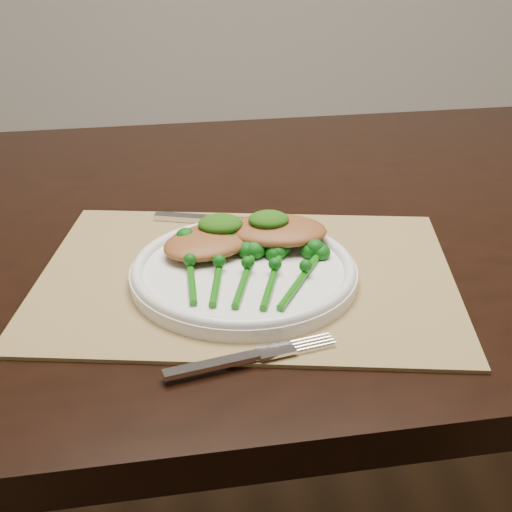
{
  "coord_description": "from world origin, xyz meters",
  "views": [
    {
      "loc": [
        0.01,
        -1.04,
        1.15
      ],
      "look_at": [
        0.04,
        -0.33,
        0.78
      ],
      "focal_mm": 50.0,
      "sensor_mm": 36.0,
      "label": 1
    }
  ],
  "objects_px": {
    "dining_table": "(290,423)",
    "dinner_plate": "(244,271)",
    "placemat": "(247,276)",
    "broccolini_bundle": "(245,277)",
    "chicken_fillet_left": "(211,241)"
  },
  "relations": [
    {
      "from": "dining_table",
      "to": "dinner_plate",
      "type": "height_order",
      "value": "dinner_plate"
    },
    {
      "from": "dining_table",
      "to": "placemat",
      "type": "relative_size",
      "value": 3.62
    },
    {
      "from": "placemat",
      "to": "broccolini_bundle",
      "type": "relative_size",
      "value": 2.61
    },
    {
      "from": "dining_table",
      "to": "dinner_plate",
      "type": "bearing_deg",
      "value": -118.88
    },
    {
      "from": "placemat",
      "to": "broccolini_bundle",
      "type": "height_order",
      "value": "broccolini_bundle"
    },
    {
      "from": "dinner_plate",
      "to": "chicken_fillet_left",
      "type": "xyz_separation_m",
      "value": [
        -0.04,
        0.05,
        0.02
      ]
    },
    {
      "from": "chicken_fillet_left",
      "to": "broccolini_bundle",
      "type": "height_order",
      "value": "chicken_fillet_left"
    },
    {
      "from": "dining_table",
      "to": "broccolini_bundle",
      "type": "height_order",
      "value": "broccolini_bundle"
    },
    {
      "from": "placemat",
      "to": "dinner_plate",
      "type": "xyz_separation_m",
      "value": [
        -0.0,
        -0.01,
        0.01
      ]
    },
    {
      "from": "broccolini_bundle",
      "to": "placemat",
      "type": "bearing_deg",
      "value": 95.23
    },
    {
      "from": "dining_table",
      "to": "broccolini_bundle",
      "type": "relative_size",
      "value": 9.44
    },
    {
      "from": "placemat",
      "to": "chicken_fillet_left",
      "type": "bearing_deg",
      "value": 145.58
    },
    {
      "from": "broccolini_bundle",
      "to": "dining_table",
      "type": "bearing_deg",
      "value": 80.32
    },
    {
      "from": "dining_table",
      "to": "chicken_fillet_left",
      "type": "relative_size",
      "value": 14.15
    },
    {
      "from": "chicken_fillet_left",
      "to": "dinner_plate",
      "type": "bearing_deg",
      "value": -88.0
    }
  ]
}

